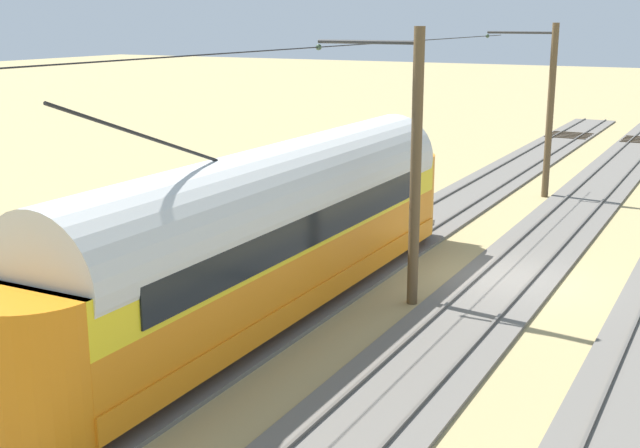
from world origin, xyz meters
TOP-DOWN VIEW (x-y plane):
  - ground_plane at (0.00, 0.00)m, footprint 220.00×220.00m
  - track_adjacent_siding at (0.00, -0.31)m, footprint 2.80×80.00m
  - track_third_siding at (4.49, -0.31)m, footprint 2.80×80.00m
  - vintage_streetcar at (4.49, 5.44)m, footprint 2.65×18.13m
  - catenary_pole_foreground at (1.79, -11.99)m, footprint 3.01×0.28m
  - catenary_pole_mid_near at (1.79, 3.05)m, footprint 3.01×0.28m
  - overhead_wire_run at (4.44, 9.79)m, footprint 2.80×49.13m

SIDE VIEW (x-z plane):
  - ground_plane at x=0.00m, z-range 0.00..0.00m
  - track_adjacent_siding at x=0.00m, z-range -0.04..0.14m
  - track_third_siding at x=4.49m, z-range -0.04..0.14m
  - vintage_streetcar at x=4.49m, z-range -0.65..5.18m
  - catenary_pole_foreground at x=1.79m, z-range 0.17..7.29m
  - catenary_pole_mid_near at x=1.79m, z-range 0.17..7.29m
  - overhead_wire_run at x=4.44m, z-range 6.49..6.66m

